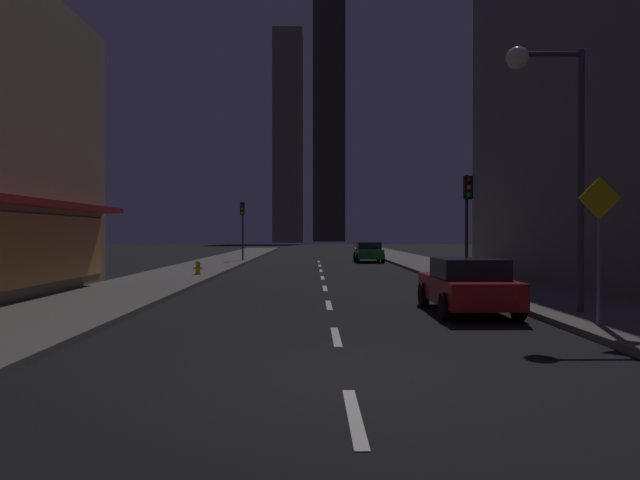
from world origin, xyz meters
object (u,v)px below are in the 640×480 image
car_parked_near (467,285)px  car_parked_far (369,252)px  traffic_light_far_left (243,218)px  street_lamp_right (548,114)px  traffic_light_near_right (468,205)px  fire_hydrant_far_left (198,268)px  pedestrian_crossing_sign (599,237)px

car_parked_near → car_parked_far: 27.18m
car_parked_far → traffic_light_far_left: bearing=-179.0°
traffic_light_far_left → car_parked_far: bearing=1.0°
traffic_light_far_left → street_lamp_right: (10.88, -27.88, 1.87)m
car_parked_near → traffic_light_far_left: 28.62m
car_parked_near → car_parked_far: same height
car_parked_far → car_parked_near: bearing=-90.0°
car_parked_near → car_parked_far: size_ratio=1.00×
car_parked_near → traffic_light_near_right: traffic_light_near_right is taller
fire_hydrant_far_left → traffic_light_far_left: traffic_light_far_left is taller
traffic_light_far_left → pedestrian_crossing_sign: traffic_light_far_left is taller
car_parked_near → fire_hydrant_far_left: (-9.50, 12.53, -0.29)m
traffic_light_far_left → pedestrian_crossing_sign: bearing=-69.7°
car_parked_near → street_lamp_right: bearing=-25.8°
car_parked_near → fire_hydrant_far_left: size_ratio=6.48×
traffic_light_near_right → pedestrian_crossing_sign: 10.27m
car_parked_far → traffic_light_far_left: (-9.10, -0.15, 2.45)m
pedestrian_crossing_sign → traffic_light_far_left: bearing=110.3°
traffic_light_near_right → pedestrian_crossing_sign: bearing=-89.4°
fire_hydrant_far_left → traffic_light_far_left: size_ratio=0.16×
traffic_light_near_right → fire_hydrant_far_left: bearing=154.8°
fire_hydrant_far_left → traffic_light_near_right: 12.89m
traffic_light_far_left → street_lamp_right: street_lamp_right is taller
traffic_light_far_left → traffic_light_near_right: bearing=-61.0°
pedestrian_crossing_sign → car_parked_near: bearing=123.4°
traffic_light_far_left → street_lamp_right: size_ratio=0.64×
traffic_light_near_right → street_lamp_right: size_ratio=0.64×
fire_hydrant_far_left → pedestrian_crossing_sign: bearing=-53.5°
traffic_light_near_right → pedestrian_crossing_sign: size_ratio=1.33×
car_parked_near → traffic_light_far_left: size_ratio=1.01×
car_parked_near → traffic_light_near_right: 7.82m
traffic_light_near_right → pedestrian_crossing_sign: traffic_light_near_right is taller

